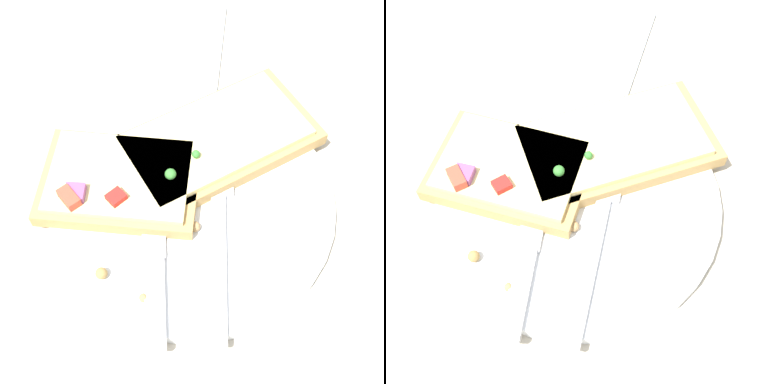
# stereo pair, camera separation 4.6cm
# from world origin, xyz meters

# --- Properties ---
(ground_plane) EXTENTS (4.00, 4.00, 0.00)m
(ground_plane) POSITION_xyz_m (0.00, 0.00, 0.00)
(ground_plane) COLOR #BCB29E
(plate) EXTENTS (0.25, 0.25, 0.01)m
(plate) POSITION_xyz_m (0.00, 0.00, 0.01)
(plate) COLOR white
(plate) RESTS_ON ground
(fork) EXTENTS (0.21, 0.04, 0.01)m
(fork) POSITION_xyz_m (-0.01, -0.02, 0.01)
(fork) COLOR silver
(fork) RESTS_ON plate
(knife) EXTENTS (0.21, 0.05, 0.01)m
(knife) POSITION_xyz_m (-0.05, 0.03, 0.01)
(knife) COLOR silver
(knife) RESTS_ON plate
(pizza_slice_main) EXTENTS (0.19, 0.20, 0.03)m
(pizza_slice_main) POSITION_xyz_m (0.06, -0.02, 0.02)
(pizza_slice_main) COLOR tan
(pizza_slice_main) RESTS_ON plate
(pizza_slice_corner) EXTENTS (0.10, 0.14, 0.03)m
(pizza_slice_corner) POSITION_xyz_m (0.00, 0.06, 0.02)
(pizza_slice_corner) COLOR tan
(pizza_slice_corner) RESTS_ON plate
(crumb_scatter) EXTENTS (0.18, 0.12, 0.01)m
(crumb_scatter) POSITION_xyz_m (-0.03, 0.04, 0.02)
(crumb_scatter) COLOR tan
(crumb_scatter) RESTS_ON plate
(napkin) EXTENTS (0.14, 0.08, 0.01)m
(napkin) POSITION_xyz_m (0.20, 0.03, 0.00)
(napkin) COLOR silver
(napkin) RESTS_ON ground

